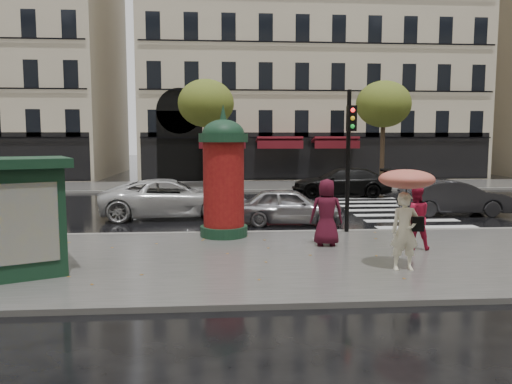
{
  "coord_description": "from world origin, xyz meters",
  "views": [
    {
      "loc": [
        -1.25,
        -12.7,
        3.11
      ],
      "look_at": [
        -0.19,
        1.5,
        1.56
      ],
      "focal_mm": 35.0,
      "sensor_mm": 36.0,
      "label": 1
    }
  ],
  "objects": [
    {
      "name": "ground",
      "position": [
        0.0,
        0.0,
        0.0
      ],
      "size": [
        160.0,
        160.0,
        0.0
      ],
      "primitive_type": "plane",
      "color": "black",
      "rests_on": "ground"
    },
    {
      "name": "near_sidewalk",
      "position": [
        0.0,
        -0.5,
        0.06
      ],
      "size": [
        90.0,
        7.0,
        0.12
      ],
      "primitive_type": "cube",
      "color": "#474744",
      "rests_on": "ground"
    },
    {
      "name": "far_sidewalk",
      "position": [
        0.0,
        19.0,
        0.06
      ],
      "size": [
        90.0,
        6.0,
        0.12
      ],
      "primitive_type": "cube",
      "color": "#474744",
      "rests_on": "ground"
    },
    {
      "name": "near_kerb",
      "position": [
        0.0,
        3.0,
        0.07
      ],
      "size": [
        90.0,
        0.25,
        0.14
      ],
      "primitive_type": "cube",
      "color": "slate",
      "rests_on": "ground"
    },
    {
      "name": "far_kerb",
      "position": [
        0.0,
        16.0,
        0.07
      ],
      "size": [
        90.0,
        0.25,
        0.14
      ],
      "primitive_type": "cube",
      "color": "slate",
      "rests_on": "ground"
    },
    {
      "name": "zebra_crossing",
      "position": [
        6.0,
        9.6,
        0.01
      ],
      "size": [
        3.6,
        11.75,
        0.01
      ],
      "primitive_type": "cube",
      "color": "silver",
      "rests_on": "ground"
    },
    {
      "name": "bldg_far_corner",
      "position": [
        6.0,
        30.0,
        11.31
      ],
      "size": [
        26.0,
        14.0,
        22.9
      ],
      "color": "#B7A88C",
      "rests_on": "ground"
    },
    {
      "name": "tree_far_left",
      "position": [
        -2.0,
        18.0,
        5.17
      ],
      "size": [
        3.4,
        3.4,
        6.64
      ],
      "color": "#38281C",
      "rests_on": "ground"
    },
    {
      "name": "tree_far_right",
      "position": [
        9.0,
        18.0,
        5.17
      ],
      "size": [
        3.4,
        3.4,
        6.64
      ],
      "color": "#38281C",
      "rests_on": "ground"
    },
    {
      "name": "woman_umbrella",
      "position": [
        2.94,
        -1.88,
        1.68
      ],
      "size": [
        1.23,
        1.23,
        2.37
      ],
      "color": "#F8F1CC",
      "rests_on": "near_sidewalk"
    },
    {
      "name": "woman_red",
      "position": [
        4.0,
        0.19,
        0.98
      ],
      "size": [
        0.92,
        0.77,
        1.72
      ],
      "primitive_type": "imported",
      "rotation": [
        0.0,
        0.0,
        3.0
      ],
      "color": "#A81431",
      "rests_on": "near_sidewalk"
    },
    {
      "name": "man_burgundy",
      "position": [
        1.73,
        0.82,
        1.05
      ],
      "size": [
        0.97,
        0.69,
        1.87
      ],
      "primitive_type": "imported",
      "rotation": [
        0.0,
        0.0,
        3.03
      ],
      "color": "#430D1C",
      "rests_on": "near_sidewalk"
    },
    {
      "name": "morris_column",
      "position": [
        -1.11,
        2.4,
        2.03
      ],
      "size": [
        1.49,
        1.49,
        4.0
      ],
      "color": "#143320",
      "rests_on": "near_sidewalk"
    },
    {
      "name": "traffic_light",
      "position": [
        2.83,
        2.71,
        2.84
      ],
      "size": [
        0.3,
        0.43,
        4.49
      ],
      "color": "black",
      "rests_on": "near_sidewalk"
    },
    {
      "name": "newsstand",
      "position": [
        -5.64,
        -1.59,
        1.44
      ],
      "size": [
        2.68,
        2.52,
        2.56
      ],
      "color": "#143320",
      "rests_on": "near_sidewalk"
    },
    {
      "name": "car_silver",
      "position": [
        1.27,
        4.95,
        0.67
      ],
      "size": [
        4.07,
        2.06,
        1.33
      ],
      "primitive_type": "imported",
      "rotation": [
        0.0,
        0.0,
        1.44
      ],
      "color": "#A4A3A8",
      "rests_on": "ground"
    },
    {
      "name": "car_darkgrey",
      "position": [
        8.25,
        6.64,
        0.7
      ],
      "size": [
        4.35,
        1.72,
        1.41
      ],
      "primitive_type": "imported",
      "rotation": [
        0.0,
        0.0,
        1.52
      ],
      "color": "black",
      "rests_on": "ground"
    },
    {
      "name": "car_white",
      "position": [
        -3.13,
        6.9,
        0.76
      ],
      "size": [
        5.68,
        3.05,
        1.52
      ],
      "primitive_type": "imported",
      "rotation": [
        0.0,
        0.0,
        1.67
      ],
      "color": "#BDBDBD",
      "rests_on": "ground"
    },
    {
      "name": "car_black",
      "position": [
        5.23,
        13.27,
        0.76
      ],
      "size": [
        5.38,
        2.53,
        1.52
      ],
      "primitive_type": "imported",
      "rotation": [
        0.0,
        0.0,
        -1.65
      ],
      "color": "black",
      "rests_on": "ground"
    },
    {
      "name": "car_far_silver",
      "position": [
        -11.53,
        12.44,
        0.68
      ],
      "size": [
        4.1,
        1.83,
        1.37
      ],
      "primitive_type": "imported",
      "rotation": [
        0.0,
        0.0,
        -1.63
      ],
      "color": "#A9A9AE",
      "rests_on": "ground"
    }
  ]
}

